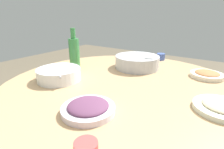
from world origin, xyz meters
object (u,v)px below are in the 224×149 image
object	(u,v)px
dish_noodles	(222,107)
green_bottle	(74,52)
soup_bowl	(59,75)
dish_eggplant	(88,108)
tea_cup_near	(161,57)
rice_bowl	(137,62)
dish_tofu_braise	(207,74)
round_dining_table	(123,94)

from	to	relation	value
dish_noodles	green_bottle	distance (m)	0.93
soup_bowl	dish_eggplant	xyz separation A→B (m)	(-0.17, -0.38, -0.01)
dish_eggplant	soup_bowl	bearing A→B (deg)	65.75
tea_cup_near	rice_bowl	bearing A→B (deg)	169.35
dish_tofu_braise	tea_cup_near	bearing A→B (deg)	56.62
rice_bowl	dish_tofu_braise	world-z (taller)	rice_bowl
round_dining_table	dish_tofu_braise	bearing A→B (deg)	-45.42
rice_bowl	tea_cup_near	size ratio (longest dim) A/B	4.60
round_dining_table	dish_noodles	world-z (taller)	dish_noodles
dish_eggplant	green_bottle	size ratio (longest dim) A/B	0.77
dish_noodles	soup_bowl	bearing A→B (deg)	100.15
dish_eggplant	dish_noodles	bearing A→B (deg)	-53.99
dish_tofu_braise	tea_cup_near	distance (m)	0.46
dish_eggplant	tea_cup_near	size ratio (longest dim) A/B	3.18
rice_bowl	dish_noodles	bearing A→B (deg)	-121.04
dish_noodles	dish_eggplant	bearing A→B (deg)	126.01
round_dining_table	dish_eggplant	world-z (taller)	dish_eggplant
green_bottle	tea_cup_near	xyz separation A→B (m)	(0.56, -0.44, -0.08)
rice_bowl	dish_eggplant	bearing A→B (deg)	-170.09
rice_bowl	dish_noodles	distance (m)	0.64
dish_eggplant	tea_cup_near	world-z (taller)	tea_cup_near
dish_noodles	tea_cup_near	world-z (taller)	tea_cup_near
soup_bowl	dish_eggplant	distance (m)	0.41
rice_bowl	green_bottle	world-z (taller)	green_bottle
rice_bowl	dish_eggplant	xyz separation A→B (m)	(-0.64, -0.11, -0.03)
dish_eggplant	dish_noodles	xyz separation A→B (m)	(0.31, -0.43, -0.00)
dish_noodles	round_dining_table	bearing A→B (deg)	86.41
soup_bowl	green_bottle	distance (m)	0.27
soup_bowl	dish_noodles	distance (m)	0.82
dish_eggplant	dish_tofu_braise	xyz separation A→B (m)	(0.71, -0.33, -0.00)
dish_noodles	tea_cup_near	bearing A→B (deg)	36.86
round_dining_table	tea_cup_near	world-z (taller)	tea_cup_near
round_dining_table	soup_bowl	distance (m)	0.39
rice_bowl	dish_tofu_braise	distance (m)	0.45
round_dining_table	rice_bowl	size ratio (longest dim) A/B	4.37
rice_bowl	dish_eggplant	size ratio (longest dim) A/B	1.44
tea_cup_near	round_dining_table	bearing A→B (deg)	-179.25
green_bottle	tea_cup_near	size ratio (longest dim) A/B	4.13
dish_eggplant	dish_tofu_braise	world-z (taller)	dish_eggplant
dish_tofu_braise	tea_cup_near	size ratio (longest dim) A/B	2.87
green_bottle	tea_cup_near	world-z (taller)	green_bottle
green_bottle	dish_eggplant	bearing A→B (deg)	-129.72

